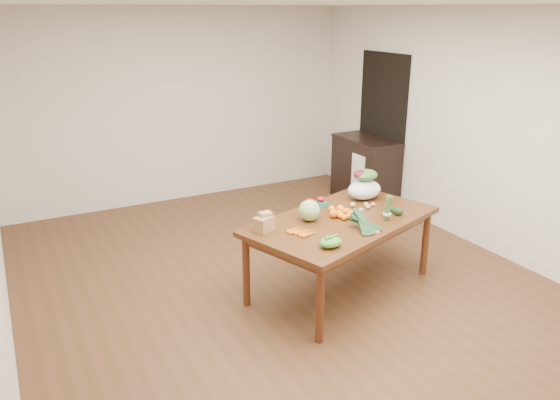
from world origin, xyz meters
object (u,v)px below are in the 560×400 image
paper_bag (264,222)px  kale_bunch (368,223)px  dining_table (341,254)px  mandarin_cluster (346,213)px  salad_bag (364,186)px  asparagus_bundle (388,208)px  cabinet (365,171)px  cabbage (309,210)px

paper_bag → kale_bunch: 0.94m
dining_table → mandarin_cluster: bearing=-2.9°
dining_table → salad_bag: 0.83m
mandarin_cluster → asparagus_bundle: bearing=-39.0°
dining_table → cabinet: size_ratio=1.85×
cabbage → mandarin_cluster: bearing=-15.0°
salad_bag → cabinet: bearing=53.0°
cabinet → paper_bag: cabinet is taller
paper_bag → asparagus_bundle: bearing=-15.2°
dining_table → asparagus_bundle: (0.35, -0.23, 0.50)m
mandarin_cluster → asparagus_bundle: (0.30, -0.24, 0.08)m
cabbage → kale_bunch: bearing=-54.3°
kale_bunch → asparagus_bundle: bearing=3.4°
paper_bag → salad_bag: 1.36m
mandarin_cluster → cabbage: bearing=165.0°
paper_bag → salad_bag: size_ratio=0.62×
cabinet → asparagus_bundle: bearing=-122.1°
cabbage → cabinet: bearing=42.6°
asparagus_bundle → salad_bag: 0.63m
paper_bag → salad_bag: (1.33, 0.29, 0.06)m
dining_table → paper_bag: (-0.80, 0.08, 0.46)m
cabbage → mandarin_cluster: 0.37m
cabinet → kale_bunch: size_ratio=2.55×
paper_bag → asparagus_bundle: 1.19m
cabbage → mandarin_cluster: cabbage is taller
dining_table → paper_bag: paper_bag is taller
asparagus_bundle → salad_bag: salad_bag is taller
mandarin_cluster → salad_bag: bearing=37.3°
cabbage → salad_bag: salad_bag is taller
paper_bag → cabbage: bearing=3.1°
paper_bag → cabbage: size_ratio=1.13×
dining_table → cabinet: bearing=30.1°
cabinet → kale_bunch: (-1.73, -2.37, 0.36)m
dining_table → asparagus_bundle: size_ratio=7.53×
dining_table → kale_bunch: bearing=-103.4°
paper_bag → asparagus_bundle: asparagus_bundle is taller
mandarin_cluster → asparagus_bundle: 0.39m
cabinet → asparagus_bundle: 2.68m
cabinet → asparagus_bundle: asparagus_bundle is taller
paper_bag → cabinet: bearing=37.0°
kale_bunch → salad_bag: salad_bag is taller
dining_table → kale_bunch: (0.03, -0.36, 0.45)m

